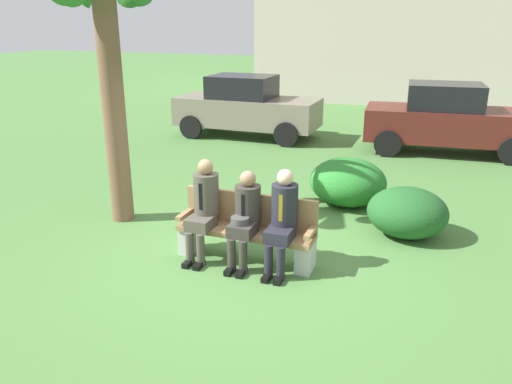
{
  "coord_description": "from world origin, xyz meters",
  "views": [
    {
      "loc": [
        2.45,
        -5.85,
        3.08
      ],
      "look_at": [
        0.14,
        0.29,
        0.85
      ],
      "focal_mm": 35.35,
      "sensor_mm": 36.0,
      "label": 1
    }
  ],
  "objects_px": {
    "seated_man_middle": "(245,214)",
    "seated_man_right": "(282,216)",
    "parked_car_near": "(246,107)",
    "park_bench": "(247,230)",
    "shrub_near_bench": "(348,182)",
    "seated_man_left": "(204,204)",
    "parked_car_far": "(447,119)",
    "shrub_mid_lawn": "(407,212)",
    "palm_tree_tall": "(105,14)"
  },
  "relations": [
    {
      "from": "palm_tree_tall",
      "to": "parked_car_near",
      "type": "xyz_separation_m",
      "value": [
        -0.38,
        6.48,
        -2.33
      ]
    },
    {
      "from": "seated_man_middle",
      "to": "seated_man_right",
      "type": "xyz_separation_m",
      "value": [
        0.51,
        0.01,
        0.04
      ]
    },
    {
      "from": "park_bench",
      "to": "seated_man_right",
      "type": "bearing_deg",
      "value": -12.91
    },
    {
      "from": "seated_man_middle",
      "to": "shrub_mid_lawn",
      "type": "distance_m",
      "value": 2.6
    },
    {
      "from": "shrub_mid_lawn",
      "to": "seated_man_right",
      "type": "bearing_deg",
      "value": -130.02
    },
    {
      "from": "park_bench",
      "to": "seated_man_right",
      "type": "distance_m",
      "value": 0.63
    },
    {
      "from": "seated_man_right",
      "to": "parked_car_near",
      "type": "distance_m",
      "value": 8.0
    },
    {
      "from": "seated_man_left",
      "to": "palm_tree_tall",
      "type": "bearing_deg",
      "value": 157.77
    },
    {
      "from": "seated_man_middle",
      "to": "parked_car_near",
      "type": "height_order",
      "value": "parked_car_near"
    },
    {
      "from": "seated_man_right",
      "to": "parked_car_far",
      "type": "distance_m",
      "value": 7.48
    },
    {
      "from": "park_bench",
      "to": "shrub_near_bench",
      "type": "distance_m",
      "value": 2.75
    },
    {
      "from": "palm_tree_tall",
      "to": "shrub_near_bench",
      "type": "xyz_separation_m",
      "value": [
        3.31,
        1.96,
        -2.75
      ]
    },
    {
      "from": "seated_man_right",
      "to": "parked_car_near",
      "type": "height_order",
      "value": "parked_car_near"
    },
    {
      "from": "seated_man_left",
      "to": "parked_car_near",
      "type": "bearing_deg",
      "value": 107.3
    },
    {
      "from": "seated_man_right",
      "to": "shrub_near_bench",
      "type": "distance_m",
      "value": 2.77
    },
    {
      "from": "shrub_near_bench",
      "to": "shrub_mid_lawn",
      "type": "bearing_deg",
      "value": -43.58
    },
    {
      "from": "parked_car_near",
      "to": "shrub_mid_lawn",
      "type": "bearing_deg",
      "value": -49.27
    },
    {
      "from": "seated_man_right",
      "to": "seated_man_left",
      "type": "bearing_deg",
      "value": 179.88
    },
    {
      "from": "park_bench",
      "to": "seated_man_middle",
      "type": "xyz_separation_m",
      "value": [
        0.03,
        -0.14,
        0.28
      ]
    },
    {
      "from": "seated_man_middle",
      "to": "parked_car_far",
      "type": "xyz_separation_m",
      "value": [
        2.36,
        7.26,
        0.13
      ]
    },
    {
      "from": "parked_car_near",
      "to": "parked_car_far",
      "type": "distance_m",
      "value": 5.22
    },
    {
      "from": "seated_man_middle",
      "to": "palm_tree_tall",
      "type": "bearing_deg",
      "value": 162.48
    },
    {
      "from": "seated_man_right",
      "to": "park_bench",
      "type": "bearing_deg",
      "value": 167.09
    },
    {
      "from": "palm_tree_tall",
      "to": "seated_man_right",
      "type": "bearing_deg",
      "value": -14.46
    },
    {
      "from": "shrub_near_bench",
      "to": "seated_man_left",
      "type": "bearing_deg",
      "value": -117.73
    },
    {
      "from": "seated_man_left",
      "to": "parked_car_far",
      "type": "xyz_separation_m",
      "value": [
        2.96,
        7.24,
        0.08
      ]
    },
    {
      "from": "park_bench",
      "to": "seated_man_right",
      "type": "relative_size",
      "value": 1.4
    },
    {
      "from": "seated_man_middle",
      "to": "seated_man_right",
      "type": "bearing_deg",
      "value": 1.47
    },
    {
      "from": "park_bench",
      "to": "seated_man_middle",
      "type": "bearing_deg",
      "value": -78.49
    },
    {
      "from": "seated_man_left",
      "to": "shrub_mid_lawn",
      "type": "height_order",
      "value": "seated_man_left"
    },
    {
      "from": "palm_tree_tall",
      "to": "parked_car_near",
      "type": "bearing_deg",
      "value": 93.37
    },
    {
      "from": "parked_car_near",
      "to": "park_bench",
      "type": "bearing_deg",
      "value": -68.35
    },
    {
      "from": "seated_man_left",
      "to": "seated_man_right",
      "type": "relative_size",
      "value": 1.02
    },
    {
      "from": "seated_man_middle",
      "to": "parked_car_near",
      "type": "bearing_deg",
      "value": 111.48
    },
    {
      "from": "shrub_mid_lawn",
      "to": "parked_car_far",
      "type": "distance_m",
      "value": 5.59
    },
    {
      "from": "park_bench",
      "to": "shrub_mid_lawn",
      "type": "height_order",
      "value": "park_bench"
    },
    {
      "from": "seated_man_middle",
      "to": "shrub_near_bench",
      "type": "relative_size",
      "value": 0.95
    },
    {
      "from": "seated_man_right",
      "to": "palm_tree_tall",
      "type": "xyz_separation_m",
      "value": [
        -2.98,
        0.77,
        2.43
      ]
    },
    {
      "from": "shrub_near_bench",
      "to": "shrub_mid_lawn",
      "type": "distance_m",
      "value": 1.51
    },
    {
      "from": "seated_man_middle",
      "to": "shrub_mid_lawn",
      "type": "xyz_separation_m",
      "value": [
        1.93,
        1.71,
        -0.33
      ]
    },
    {
      "from": "seated_man_left",
      "to": "seated_man_middle",
      "type": "xyz_separation_m",
      "value": [
        0.6,
        -0.02,
        -0.05
      ]
    },
    {
      "from": "park_bench",
      "to": "seated_man_middle",
      "type": "relative_size",
      "value": 1.48
    },
    {
      "from": "shrub_near_bench",
      "to": "shrub_mid_lawn",
      "type": "relative_size",
      "value": 1.12
    },
    {
      "from": "park_bench",
      "to": "seated_man_left",
      "type": "height_order",
      "value": "seated_man_left"
    },
    {
      "from": "parked_car_near",
      "to": "parked_car_far",
      "type": "height_order",
      "value": "same"
    },
    {
      "from": "park_bench",
      "to": "parked_car_near",
      "type": "bearing_deg",
      "value": 111.65
    },
    {
      "from": "shrub_mid_lawn",
      "to": "park_bench",
      "type": "bearing_deg",
      "value": -141.21
    },
    {
      "from": "seated_man_right",
      "to": "parked_car_near",
      "type": "relative_size",
      "value": 0.34
    },
    {
      "from": "shrub_mid_lawn",
      "to": "parked_car_near",
      "type": "relative_size",
      "value": 0.3
    },
    {
      "from": "seated_man_left",
      "to": "parked_car_far",
      "type": "bearing_deg",
      "value": 67.75
    }
  ]
}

